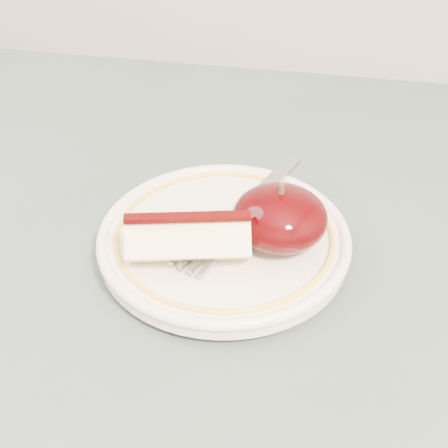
% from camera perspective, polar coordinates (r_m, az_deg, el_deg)
% --- Properties ---
extents(table, '(0.90, 0.90, 0.75)m').
position_cam_1_polar(table, '(0.49, -12.75, -17.80)').
color(table, brown).
rests_on(table, ground).
extents(plate, '(0.19, 0.19, 0.02)m').
position_cam_1_polar(plate, '(0.47, 0.00, -1.35)').
color(plate, '#F1EACA').
rests_on(plate, table).
extents(apple_half, '(0.07, 0.07, 0.05)m').
position_cam_1_polar(apple_half, '(0.45, 5.11, 0.57)').
color(apple_half, black).
rests_on(apple_half, plate).
extents(apple_wedge, '(0.09, 0.06, 0.04)m').
position_cam_1_polar(apple_wedge, '(0.43, -3.28, -1.45)').
color(apple_wedge, '#F9ECB8').
rests_on(apple_wedge, plate).
extents(fork, '(0.08, 0.16, 0.00)m').
position_cam_1_polar(fork, '(0.48, 1.70, 1.15)').
color(fork, gray).
rests_on(fork, plate).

